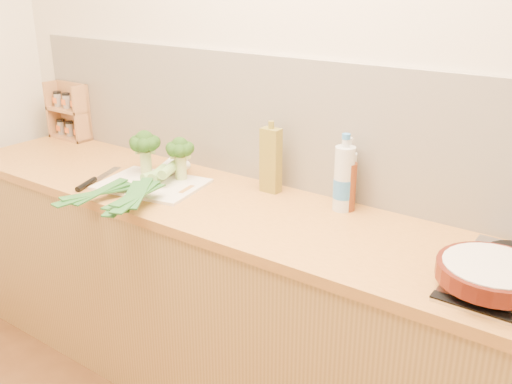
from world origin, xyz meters
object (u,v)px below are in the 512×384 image
chopping_board (152,184)px  skillet (493,273)px  chefs_knife (92,182)px  spice_rack (70,114)px

chopping_board → skillet: bearing=-12.5°
chefs_knife → spice_rack: spice_rack is taller
chefs_knife → spice_rack: bearing=128.6°
chopping_board → chefs_knife: bearing=-159.9°
chefs_knife → skillet: bearing=-16.9°
chopping_board → skillet: (1.41, -0.07, 0.06)m
skillet → spice_rack: size_ratio=1.48×
chopping_board → chefs_knife: size_ratio=1.30×
chopping_board → skillet: skillet is taller
chefs_knife → spice_rack: (-0.67, 0.42, 0.12)m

